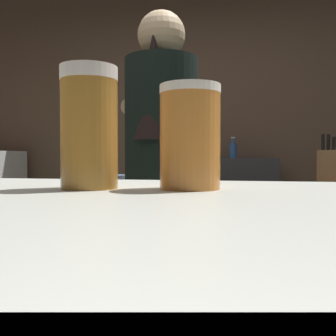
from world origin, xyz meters
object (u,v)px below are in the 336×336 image
Objects in this scene: chefs_knife at (224,185)px; pint_glass_far at (190,137)px; knife_block at (328,167)px; bottle_hot_sauce at (233,150)px; mixing_bowl at (111,180)px; bartender at (161,170)px; bottle_olive_oil at (193,148)px; pint_glass_near at (89,128)px.

pint_glass_far is at bearing -89.28° from chefs_knife.
bottle_hot_sauce is at bearing 113.59° from knife_block.
mixing_bowl is 0.87× the size of chefs_knife.
knife_block is at bearing 2.05° from mixing_bowl.
mixing_bowl is 1.59× the size of pint_glass_far.
bartender is 1.64m from bottle_hot_sauce.
bottle_hot_sauce is (0.32, 1.60, 0.12)m from bartender.
bartender is 7.97× the size of bottle_olive_oil.
bartender is 8.36× the size of mixing_bowl.
mixing_bowl is at bearing 53.59° from bartender.
mixing_bowl is at bearing -119.99° from bottle_hot_sauce.
knife_block is at bearing 68.01° from pint_glass_near.
chefs_knife is at bearing -75.53° from bottle_olive_oil.
knife_block is at bearing -52.94° from bartender.
pint_glass_near is 2.86m from bottle_hot_sauce.
bartender is at bearing -45.96° from mixing_bowl.
bartender reaches higher than knife_block.
pint_glass_near is (-0.13, -1.66, 0.20)m from chefs_knife.
bartender reaches higher than chefs_knife.
bartender is 0.55m from mixing_bowl.
bottle_olive_oil is at bearing 105.24° from chefs_knife.
pint_glass_near is 0.13m from pint_glass_far.
chefs_knife is 1.55× the size of pint_glass_near.
mixing_bowl reaches higher than chefs_knife.
chefs_knife is at bearing 1.40° from mixing_bowl.
bottle_hot_sauce reaches higher than mixing_bowl.
bartender is 0.94m from knife_block.
bartender reaches higher than bottle_hot_sauce.
knife_block reaches higher than pint_glass_far.
bottle_olive_oil reaches higher than pint_glass_far.
pint_glass_near is at bearing -172.73° from pint_glass_far.
pint_glass_near reaches higher than pint_glass_far.
mixing_bowl is at bearing 107.89° from pint_glass_near.
bartender is 1.26m from pint_glass_near.
chefs_knife is (-0.55, -0.03, -0.10)m from knife_block.
bartender is at bearing -101.36° from bottle_hot_sauce.
bottle_olive_oil is at bearing 93.56° from pint_glass_near.
bottle_olive_oil is at bearing -178.25° from bottle_hot_sauce.
knife_block is at bearing -66.41° from bottle_hot_sauce.
bottle_olive_oil is at bearing 73.64° from mixing_bowl.
bartender is at bearing 102.76° from pint_glass_far.
knife_block is 1.31× the size of bottle_olive_oil.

